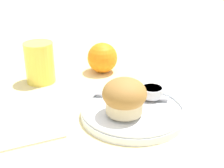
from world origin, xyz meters
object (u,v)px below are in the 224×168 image
object	(u,v)px
muffin	(124,97)
orange_fruit	(102,58)
juice_glass	(40,63)
butter_knife	(131,96)

from	to	relation	value
muffin	orange_fruit	size ratio (longest dim) A/B	1.07
muffin	juice_glass	size ratio (longest dim) A/B	0.85
muffin	butter_knife	distance (m)	0.07
juice_glass	orange_fruit	bearing A→B (deg)	-0.84
orange_fruit	juice_glass	bearing A→B (deg)	179.16
muffin	butter_knife	xyz separation A→B (m)	(0.04, 0.05, -0.03)
juice_glass	muffin	bearing A→B (deg)	-66.83
muffin	juice_glass	distance (m)	0.27
muffin	butter_knife	size ratio (longest dim) A/B	0.61
orange_fruit	butter_knife	bearing A→B (deg)	-93.93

